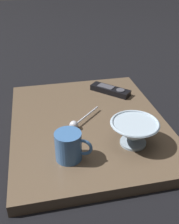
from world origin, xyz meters
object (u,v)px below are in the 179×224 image
cereal_bowl (134,132)px  tv_remote_near (110,90)px  teaspoon (76,123)px  coffee_mug (69,146)px

cereal_bowl → tv_remote_near: size_ratio=0.96×
teaspoon → cereal_bowl: bearing=51.5°
cereal_bowl → tv_remote_near: (-0.35, 0.03, -0.03)m
coffee_mug → teaspoon: size_ratio=0.88×
cereal_bowl → teaspoon: bearing=-128.5°
teaspoon → tv_remote_near: size_ratio=0.76×
coffee_mug → teaspoon: (-0.15, 0.04, -0.03)m
cereal_bowl → tv_remote_near: 0.35m
cereal_bowl → coffee_mug: (0.03, -0.20, -0.00)m
coffee_mug → tv_remote_near: 0.44m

